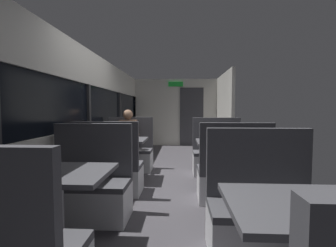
{
  "coord_description": "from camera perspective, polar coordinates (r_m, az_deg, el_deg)",
  "views": [
    {
      "loc": [
        0.17,
        -4.05,
        1.28
      ],
      "look_at": [
        -0.2,
        2.85,
        0.85
      ],
      "focal_mm": 25.35,
      "sensor_mm": 36.0,
      "label": 1
    }
  ],
  "objects": [
    {
      "name": "dining_table_near_window",
      "position": [
        2.33,
        -25.09,
        -12.75
      ],
      "size": [
        0.9,
        0.7,
        0.74
      ],
      "color": "#9E9EA3",
      "rests_on": "ground_plane"
    },
    {
      "name": "dining_table_front_aisle",
      "position": [
        1.67,
        30.26,
        -19.47
      ],
      "size": [
        0.9,
        0.7,
        0.74
      ],
      "color": "#9E9EA3",
      "rests_on": "ground_plane"
    },
    {
      "name": "carriage_window_panel_left",
      "position": [
        4.37,
        -18.76,
        1.14
      ],
      "size": [
        0.09,
        8.48,
        2.3
      ],
      "color": "beige",
      "rests_on": "ground_plane"
    },
    {
      "name": "bench_front_aisle_facing_entry",
      "position": [
        2.38,
        21.81,
        -20.22
      ],
      "size": [
        0.95,
        0.5,
        1.1
      ],
      "color": "silver",
      "rests_on": "ground_plane"
    },
    {
      "name": "seated_passenger",
      "position": [
        4.96,
        -9.45,
        -5.08
      ],
      "size": [
        0.47,
        0.55,
        1.26
      ],
      "color": "#26262D",
      "rests_on": "ground_plane"
    },
    {
      "name": "bench_mid_window_facing_end",
      "position": [
        3.74,
        -13.91,
        -11.27
      ],
      "size": [
        0.95,
        0.5,
        1.1
      ],
      "color": "silver",
      "rests_on": "ground_plane"
    },
    {
      "name": "bench_mid_window_facing_entry",
      "position": [
        5.06,
        -9.25,
        -7.3
      ],
      "size": [
        0.95,
        0.5,
        1.1
      ],
      "color": "silver",
      "rests_on": "ground_plane"
    },
    {
      "name": "carriage_end_bulkhead",
      "position": [
        8.25,
        2.27,
        2.6
      ],
      "size": [
        2.9,
        0.11,
        2.3
      ],
      "color": "beige",
      "rests_on": "ground_plane"
    },
    {
      "name": "bench_rear_aisle_facing_end",
      "position": [
        3.47,
        15.33,
        -12.48
      ],
      "size": [
        0.95,
        0.5,
        1.1
      ],
      "color": "silver",
      "rests_on": "ground_plane"
    },
    {
      "name": "bench_rear_aisle_facing_entry",
      "position": [
        4.8,
        11.76,
        -7.92
      ],
      "size": [
        0.95,
        0.5,
        1.1
      ],
      "color": "silver",
      "rests_on": "ground_plane"
    },
    {
      "name": "dining_table_mid_window",
      "position": [
        4.34,
        -11.27,
        -4.98
      ],
      "size": [
        0.9,
        0.7,
        0.74
      ],
      "color": "#9E9EA3",
      "rests_on": "ground_plane"
    },
    {
      "name": "carriage_aisle_panel_right",
      "position": [
        7.17,
        13.34,
        2.45
      ],
      "size": [
        0.08,
        2.4,
        2.3
      ],
      "primitive_type": "cube",
      "color": "beige",
      "rests_on": "ground_plane"
    },
    {
      "name": "dining_table_rear_aisle",
      "position": [
        4.07,
        13.3,
        -5.56
      ],
      "size": [
        0.9,
        0.7,
        0.74
      ],
      "color": "#9E9EA3",
      "rests_on": "ground_plane"
    },
    {
      "name": "bench_near_window_facing_entry",
      "position": [
        3.02,
        -18.45,
        -14.96
      ],
      "size": [
        0.95,
        0.5,
        1.1
      ],
      "color": "silver",
      "rests_on": "ground_plane"
    },
    {
      "name": "ground_plane",
      "position": [
        4.26,
        0.61,
        -14.05
      ],
      "size": [
        3.3,
        9.2,
        0.02
      ],
      "primitive_type": "cube",
      "color": "#423F44"
    }
  ]
}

